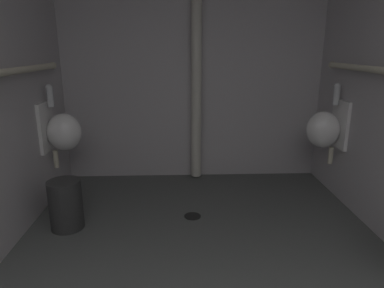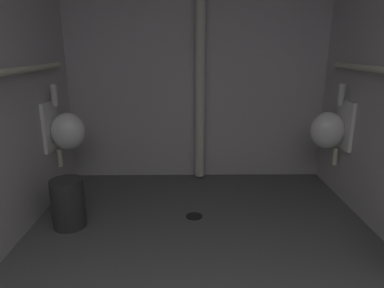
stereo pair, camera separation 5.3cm
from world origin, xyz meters
name	(u,v)px [view 2 (the right image)]	position (x,y,z in m)	size (l,w,h in m)	color
wall_back	(197,55)	(0.00, 3.91, 1.30)	(2.80, 0.06, 2.60)	#B8B3B6
urinal_left_mid	(66,130)	(-1.19, 3.29, 0.66)	(0.32, 0.30, 0.76)	white
urinal_right_far	(330,129)	(1.19, 3.30, 0.66)	(0.32, 0.30, 0.76)	white
standpipe_back_wall	(200,55)	(0.03, 3.80, 1.30)	(0.10, 0.10, 2.55)	beige
floor_drain	(194,216)	(-0.04, 2.90, 0.00)	(0.14, 0.14, 0.01)	black
waste_bin	(68,203)	(-1.04, 2.75, 0.20)	(0.25, 0.25, 0.39)	#2D2D2D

